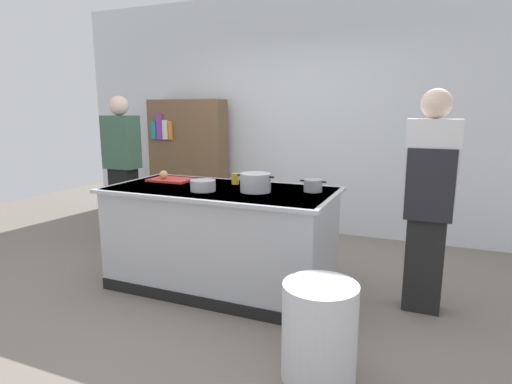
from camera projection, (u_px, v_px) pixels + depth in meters
The scene contains 13 objects.
ground_plane at pixel (222, 286), 3.79m from camera, with size 10.00×10.00×0.00m, color slate.
back_wall at pixel (295, 115), 5.40m from camera, with size 6.40×0.12×3.00m, color silver.
counter_island at pixel (221, 237), 3.70m from camera, with size 1.98×0.98×0.90m.
cutting_board at pixel (171, 180), 4.00m from camera, with size 0.40×0.28×0.02m, color red.
onion at pixel (164, 175), 3.98m from camera, with size 0.08×0.08×0.08m, color tan.
stock_pot at pixel (255, 183), 3.46m from camera, with size 0.32×0.25×0.15m.
sauce_pan at pixel (313, 186), 3.46m from camera, with size 0.22×0.15×0.10m.
mixing_bowl at pixel (203, 185), 3.49m from camera, with size 0.21×0.21×0.09m, color #B7BABF.
juice_cup at pixel (235, 179), 3.81m from camera, with size 0.07×0.07×0.10m, color yellow.
trash_bin at pixel (319, 332), 2.45m from camera, with size 0.44×0.44×0.59m, color silver.
person_chef at pixel (429, 197), 3.19m from camera, with size 0.38×0.25×1.72m.
person_guest at pixel (123, 167), 4.86m from camera, with size 0.38×0.24×1.72m.
bookshelf at pixel (188, 162), 5.80m from camera, with size 1.10×0.31×1.70m.
Camera 1 is at (1.66, -3.16, 1.57)m, focal length 29.47 mm.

